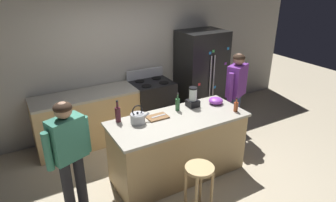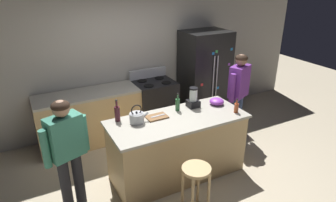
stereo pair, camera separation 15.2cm
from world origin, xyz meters
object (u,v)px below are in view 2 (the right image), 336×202
Objects in this scene: stove_range at (154,104)px; bar_stool at (196,178)px; refrigerator at (204,76)px; person_by_sink_right at (238,89)px; blender_appliance at (193,99)px; kitchen_island at (177,147)px; bottle_wine at (117,113)px; person_by_island_left at (67,147)px; cutting_board at (157,117)px; bottle_olive_oil at (178,104)px; chef_knife at (158,116)px; tea_kettle at (137,117)px; mixing_bowl at (217,101)px; bottle_cooking_sauce at (236,108)px.

bar_stool is (-0.53, -2.32, 0.04)m from stove_range.
refrigerator is 1.14× the size of person_by_sink_right.
blender_appliance is (-1.06, -1.26, 0.17)m from refrigerator.
bottle_wine is (-0.78, 0.32, 0.59)m from kitchen_island.
stove_range is 2.48m from person_by_island_left.
refrigerator is at bearing 27.03° from person_by_island_left.
cutting_board is at bearing -17.29° from bottle_wine.
person_by_island_left is at bearing -171.18° from bottle_olive_oil.
tea_kettle is at bearing 179.86° from chef_knife.
chef_knife is (-0.23, 0.16, 0.49)m from kitchen_island.
refrigerator is at bearing 35.90° from chef_knife.
kitchen_island is at bearing -36.57° from chef_knife.
blender_appliance is 1.13× the size of tea_kettle.
bottle_wine is at bearing 175.86° from blender_appliance.
mixing_bowl is at bearing -0.35° from tea_kettle.
bottle_olive_oil reaches higher than mixing_bowl.
bottle_cooking_sauce is at bearing -22.14° from chef_knife.
person_by_sink_right is 5.76× the size of tea_kettle.
stove_range is at bearing 77.12° from bar_stool.
mixing_bowl is (-0.69, -1.36, 0.09)m from refrigerator.
person_by_sink_right is at bearing -43.47° from stove_range.
kitchen_island is 0.63m from bottle_olive_oil.
bottle_wine is at bearing 173.22° from mixing_bowl.
bottle_cooking_sauce reaches higher than kitchen_island.
person_by_island_left is (-2.99, -1.53, 0.02)m from refrigerator.
cutting_board is at bearing 8.31° from person_by_island_left.
tea_kettle is at bearing 165.39° from kitchen_island.
blender_appliance reaches higher than cutting_board.
person_by_island_left is at bearing -140.41° from stove_range.
bottle_olive_oil reaches higher than chef_knife.
kitchen_island is at bearing -169.85° from mixing_bowl.
bar_stool is at bearing -29.64° from person_by_island_left.
refrigerator is 8.21× the size of chef_knife.
mixing_bowl is at bearing -116.96° from refrigerator.
kitchen_island is at bearing -149.40° from blender_appliance.
bottle_wine is at bearing -176.60° from person_by_sink_right.
bottle_wine is 0.57m from chef_knife.
mixing_bowl is at bearing 102.37° from bottle_cooking_sauce.
person_by_island_left is 0.84m from bottle_wine.
cutting_board is at bearing 147.98° from kitchen_island.
tea_kettle is at bearing -146.22° from refrigerator.
chef_knife is (1.30, 0.19, 0.04)m from person_by_island_left.
kitchen_island is 0.82m from bar_stool.
person_by_sink_right is 0.93m from bottle_cooking_sauce.
bottle_olive_oil is at bearing -136.53° from refrigerator.
tea_kettle is (-0.68, -0.08, -0.02)m from bottle_olive_oil.
refrigerator is 8.10× the size of mixing_bowl.
person_by_island_left reaches higher than blender_appliance.
person_by_sink_right reaches higher than bar_stool.
tea_kettle is (-0.96, -0.09, -0.05)m from blender_appliance.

